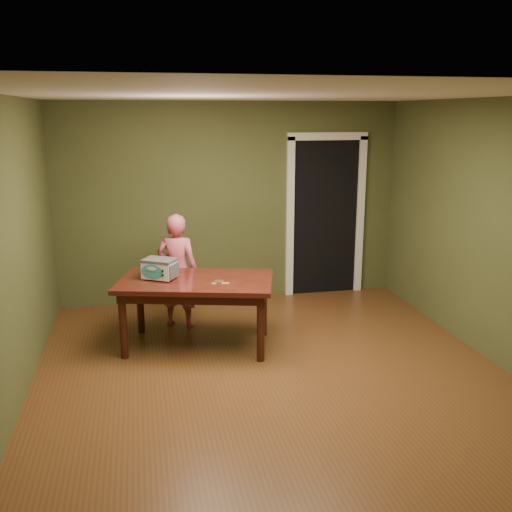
% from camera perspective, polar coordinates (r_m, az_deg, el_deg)
% --- Properties ---
extents(floor, '(5.00, 5.00, 0.00)m').
position_cam_1_polar(floor, '(5.55, 1.85, -12.09)').
color(floor, brown).
rests_on(floor, ground).
extents(room_shell, '(4.52, 5.02, 2.61)m').
position_cam_1_polar(room_shell, '(5.03, 2.00, 5.63)').
color(room_shell, '#484F2A').
rests_on(room_shell, ground).
extents(doorway, '(1.10, 0.66, 2.25)m').
position_cam_1_polar(doorway, '(8.13, 6.26, 4.17)').
color(doorway, black).
rests_on(doorway, ground).
extents(dining_table, '(1.78, 1.28, 0.75)m').
position_cam_1_polar(dining_table, '(6.06, -6.02, -3.23)').
color(dining_table, '#34100B').
rests_on(dining_table, floor).
extents(toy_oven, '(0.41, 0.37, 0.22)m').
position_cam_1_polar(toy_oven, '(6.07, -9.62, -1.19)').
color(toy_oven, '#4C4F54').
rests_on(toy_oven, dining_table).
extents(baking_pan, '(0.10, 0.10, 0.02)m').
position_cam_1_polar(baking_pan, '(5.88, -3.73, -2.59)').
color(baking_pan, silver).
rests_on(baking_pan, dining_table).
extents(spatula, '(0.18, 0.05, 0.01)m').
position_cam_1_polar(spatula, '(5.85, -3.56, -2.75)').
color(spatula, '#E3B962').
rests_on(spatula, dining_table).
extents(child, '(0.58, 0.49, 1.34)m').
position_cam_1_polar(child, '(6.67, -7.84, -1.48)').
color(child, '#C55164').
rests_on(child, floor).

